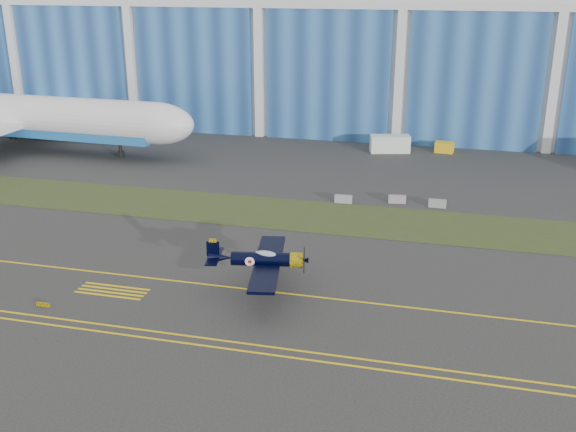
% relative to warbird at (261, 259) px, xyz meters
% --- Properties ---
extents(ground, '(260.00, 260.00, 0.00)m').
position_rel_warbird_xyz_m(ground, '(5.79, 5.18, -2.98)').
color(ground, '#343432').
rests_on(ground, ground).
extents(grass_median, '(260.00, 10.00, 0.02)m').
position_rel_warbird_xyz_m(grass_median, '(5.79, 19.18, -2.96)').
color(grass_median, '#475128').
rests_on(grass_median, ground).
extents(hangar, '(220.00, 45.70, 30.00)m').
position_rel_warbird_xyz_m(hangar, '(5.79, 76.97, 11.98)').
color(hangar, silver).
rests_on(hangar, ground).
extents(taxiway_centreline, '(200.00, 0.20, 0.02)m').
position_rel_warbird_xyz_m(taxiway_centreline, '(5.79, 0.18, -2.97)').
color(taxiway_centreline, yellow).
rests_on(taxiway_centreline, ground).
extents(edge_line_near, '(80.00, 0.20, 0.02)m').
position_rel_warbird_xyz_m(edge_line_near, '(5.79, -9.32, -2.97)').
color(edge_line_near, yellow).
rests_on(edge_line_near, ground).
extents(edge_line_far, '(80.00, 0.20, 0.02)m').
position_rel_warbird_xyz_m(edge_line_far, '(5.79, -8.32, -2.97)').
color(edge_line_far, yellow).
rests_on(edge_line_far, ground).
extents(hold_short_ladder, '(6.00, 2.40, 0.02)m').
position_rel_warbird_xyz_m(hold_short_ladder, '(-12.21, -2.92, -2.97)').
color(hold_short_ladder, yellow).
rests_on(hold_short_ladder, ground).
extents(guard_board_left, '(1.20, 0.15, 0.35)m').
position_rel_warbird_xyz_m(guard_board_left, '(-16.21, -6.82, -2.81)').
color(guard_board_left, yellow).
rests_on(guard_board_left, ground).
extents(warbird, '(11.25, 12.81, 3.36)m').
position_rel_warbird_xyz_m(warbird, '(0.00, 0.00, 0.00)').
color(warbird, black).
rests_on(warbird, ground).
extents(jetliner, '(69.37, 59.53, 23.48)m').
position_rel_warbird_xyz_m(jetliner, '(-50.47, 37.38, 8.76)').
color(jetliner, white).
rests_on(jetliner, ground).
extents(shipping_container, '(6.15, 3.68, 2.50)m').
position_rel_warbird_xyz_m(shipping_container, '(5.41, 49.27, -1.73)').
color(shipping_container, silver).
rests_on(shipping_container, ground).
extents(tug, '(2.85, 1.97, 1.56)m').
position_rel_warbird_xyz_m(tug, '(13.27, 51.00, -2.20)').
color(tug, yellow).
rests_on(tug, ground).
extents(barrier_a, '(2.03, 0.70, 0.90)m').
position_rel_warbird_xyz_m(barrier_a, '(2.71, 24.47, -2.53)').
color(barrier_a, gray).
rests_on(barrier_a, ground).
extents(barrier_b, '(2.06, 0.86, 0.90)m').
position_rel_warbird_xyz_m(barrier_b, '(8.74, 25.96, -2.53)').
color(barrier_b, gray).
rests_on(barrier_b, ground).
extents(barrier_c, '(2.01, 0.62, 0.90)m').
position_rel_warbird_xyz_m(barrier_c, '(13.33, 25.55, -2.53)').
color(barrier_c, gray).
rests_on(barrier_c, ground).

